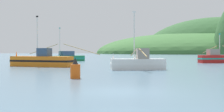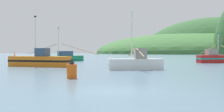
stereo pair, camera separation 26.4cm
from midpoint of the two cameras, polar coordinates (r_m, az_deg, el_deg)
The scene contains 9 objects.
ground_plane at distance 14.92m, azimuth 1.50°, elevation -6.96°, with size 600.00×600.00×0.00m, color slate.
hill_mid_left at distance 281.58m, azimuth 18.23°, elevation 0.43°, with size 202.98×162.39×39.38m, color #386633.
hill_far_center at distance 278.05m, azimuth 13.00°, elevation 0.45°, with size 155.34×124.27×36.59m, color #386633.
hill_mid_right at distance 284.51m, azimuth 20.10°, elevation 0.43°, with size 141.31×113.05×66.44m, color #2D562D.
fishing_boat_red at distance 55.17m, azimuth 20.02°, elevation -0.39°, with size 7.71×13.24×5.26m.
fishing_boat_white at distance 32.48m, azimuth 4.87°, elevation -1.30°, with size 6.20×9.10×6.53m.
fishing_boat_green at distance 59.47m, azimuth -10.13°, elevation -0.36°, with size 16.42×13.75×6.84m.
fishing_boat_orange at distance 40.26m, azimuth -13.95°, elevation -0.87°, with size 9.01×4.78×6.88m.
channel_buoy at distance 22.16m, azimuth -7.66°, elevation -2.72°, with size 0.76×0.76×1.57m.
Camera 1 is at (-0.54, -14.77, 2.04)m, focal length 46.55 mm.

